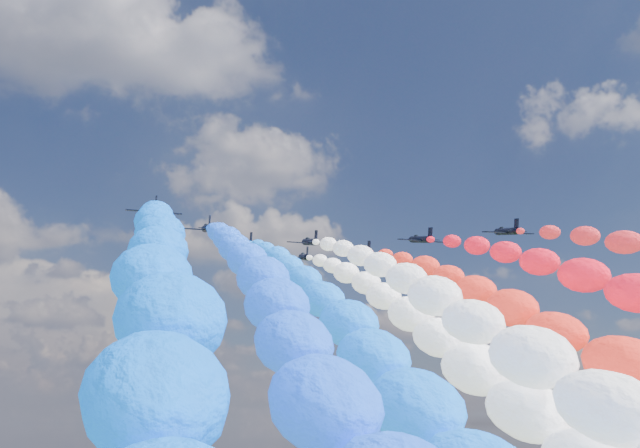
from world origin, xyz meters
name	(u,v)px	position (x,y,z in m)	size (l,w,h in m)	color
jet_0	(153,211)	(-28.53, -5.23, 109.26)	(8.34, 11.19, 2.47)	black
trail_0	(155,311)	(-28.53, -67.95, 84.90)	(6.52, 122.72, 53.09)	blue
jet_1	(207,228)	(-19.54, 3.93, 109.26)	(8.34, 11.19, 2.47)	black
trail_1	(265,331)	(-19.54, -58.79, 84.90)	(6.52, 122.72, 53.09)	blue
jet_2	(246,244)	(-11.53, 13.41, 109.26)	(8.34, 11.19, 2.47)	black
trail_2	(332,344)	(-11.53, -49.30, 84.90)	(6.52, 122.72, 53.09)	blue
jet_3	(310,242)	(-0.55, 9.37, 109.26)	(8.34, 11.19, 2.47)	black
trail_3	(456,343)	(-0.55, -53.35, 84.90)	(6.52, 122.72, 53.09)	white
jet_4	(304,257)	(1.11, 22.04, 109.26)	(8.34, 11.19, 2.47)	black
trail_4	(424,355)	(1.11, -40.68, 84.90)	(6.52, 122.72, 53.09)	white
jet_5	(363,252)	(10.96, 14.81, 109.26)	(8.34, 11.19, 2.47)	black
trail_5	(538,351)	(10.96, -47.91, 84.90)	(6.52, 122.72, 53.09)	red
jet_6	(421,239)	(18.17, 2.92, 109.26)	(8.34, 11.19, 2.47)	black
jet_7	(507,231)	(30.35, -5.91, 109.26)	(8.34, 11.19, 2.47)	black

